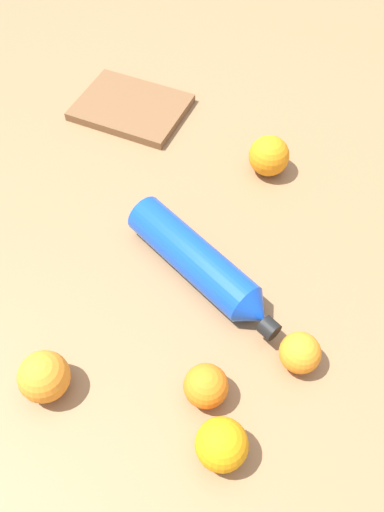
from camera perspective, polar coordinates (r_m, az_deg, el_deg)
The scene contains 8 objects.
ground_plane at distance 0.93m, azimuth -2.71°, elevation -0.72°, with size 2.40×2.40×0.00m, color olive.
water_bottle at distance 0.88m, azimuth 0.95°, elevation -0.85°, with size 0.32×0.10×0.07m.
orange_0 at distance 0.75m, azimuth 3.17°, elevation -19.38°, with size 0.07×0.07×0.07m, color orange.
orange_1 at distance 0.81m, azimuth -15.46°, elevation -12.26°, with size 0.08×0.08×0.08m, color orange.
orange_2 at distance 1.05m, azimuth 8.19°, elevation 10.50°, with size 0.08×0.08×0.08m, color orange.
orange_3 at distance 0.82m, azimuth 11.32°, elevation -10.17°, with size 0.06×0.06×0.06m, color orange.
orange_4 at distance 0.78m, azimuth 1.49°, elevation -13.65°, with size 0.06×0.06×0.06m, color orange.
cutting_board at distance 1.21m, azimuth -6.49°, elevation 15.43°, with size 0.23×0.17×0.02m, color brown.
Camera 1 is at (0.39, -0.36, 0.76)m, focal length 37.62 mm.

